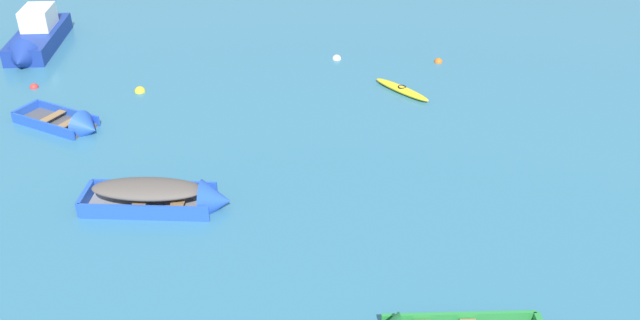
% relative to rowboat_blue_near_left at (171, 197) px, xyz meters
% --- Properties ---
extents(rowboat_blue_near_left, '(4.64, 1.60, 1.32)m').
position_rel_rowboat_blue_near_left_xyz_m(rowboat_blue_near_left, '(0.00, 0.00, 0.00)').
color(rowboat_blue_near_left, gray).
rests_on(rowboat_blue_near_left, ground_plane).
extents(motor_launch_deep_blue_distant_center, '(2.55, 6.05, 2.10)m').
position_rel_rowboat_blue_near_left_xyz_m(motor_launch_deep_blue_distant_center, '(-9.85, 12.44, 0.19)').
color(motor_launch_deep_blue_distant_center, navy).
rests_on(motor_launch_deep_blue_distant_center, ground_plane).
extents(kayak_yellow_center, '(2.41, 2.37, 0.28)m').
position_rel_rowboat_blue_near_left_xyz_m(kayak_yellow_center, '(7.32, 8.98, -0.26)').
color(kayak_yellow_center, yellow).
rests_on(kayak_yellow_center, ground_plane).
extents(rowboat_blue_far_right, '(3.85, 2.61, 1.22)m').
position_rel_rowboat_blue_near_left_xyz_m(rowboat_blue_far_right, '(-4.98, 4.73, -0.21)').
color(rowboat_blue_far_right, '#4C4C51').
rests_on(rowboat_blue_far_right, ground_plane).
extents(mooring_buoy_far_field, '(0.41, 0.41, 0.41)m').
position_rel_rowboat_blue_near_left_xyz_m(mooring_buoy_far_field, '(4.42, 12.40, -0.39)').
color(mooring_buoy_far_field, silver).
rests_on(mooring_buoy_far_field, ground_plane).
extents(mooring_buoy_between_boats_left, '(0.38, 0.38, 0.38)m').
position_rel_rowboat_blue_near_left_xyz_m(mooring_buoy_between_boats_left, '(9.07, 12.39, -0.39)').
color(mooring_buoy_between_boats_left, orange).
rests_on(mooring_buoy_between_boats_left, ground_plane).
extents(mooring_buoy_near_foreground, '(0.45, 0.45, 0.45)m').
position_rel_rowboat_blue_near_left_xyz_m(mooring_buoy_near_foreground, '(-3.57, 8.21, -0.39)').
color(mooring_buoy_near_foreground, yellow).
rests_on(mooring_buoy_near_foreground, ground_plane).
extents(mooring_buoy_trailing, '(0.36, 0.36, 0.36)m').
position_rel_rowboat_blue_near_left_xyz_m(mooring_buoy_trailing, '(-8.16, 8.27, -0.39)').
color(mooring_buoy_trailing, red).
rests_on(mooring_buoy_trailing, ground_plane).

